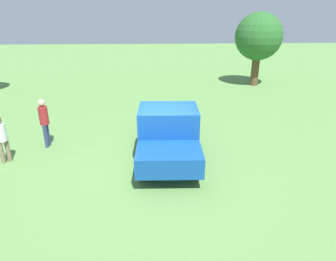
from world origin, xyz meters
TOP-DOWN VIEW (x-y plane):
  - ground_plane at (0.00, 0.00)m, footprint 80.00×80.00m
  - pickup_truck at (-0.41, 0.29)m, footprint 4.88×2.08m
  - person_bystander at (-1.48, -4.14)m, footprint 0.34×0.32m
  - person_visitor at (-0.26, -5.11)m, footprint 0.45×0.45m
  - tree_back_right at (-10.87, 6.76)m, footprint 3.04×3.04m

SIDE VIEW (x-z plane):
  - ground_plane at x=0.00m, z-range 0.00..0.00m
  - person_visitor at x=-0.26m, z-range 0.10..1.70m
  - pickup_truck at x=-0.41m, z-range 0.03..1.83m
  - person_bystander at x=-1.48m, z-range 0.13..1.94m
  - tree_back_right at x=-10.87m, z-range 0.80..5.52m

